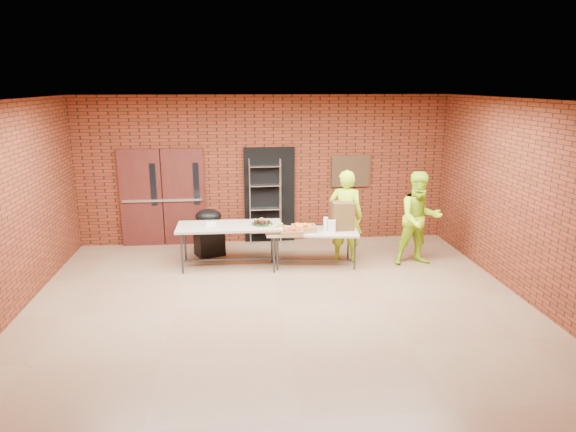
# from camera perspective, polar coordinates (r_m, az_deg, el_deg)

# --- Properties ---
(room) EXTENTS (8.08, 7.08, 3.28)m
(room) POSITION_cam_1_polar(r_m,az_deg,el_deg) (7.77, -1.05, 0.90)
(room) COLOR #8A674A
(room) RESTS_ON ground
(double_doors) EXTENTS (1.78, 0.12, 2.10)m
(double_doors) POSITION_cam_1_polar(r_m,az_deg,el_deg) (11.32, -13.74, 2.01)
(double_doors) COLOR #491B15
(double_doors) RESTS_ON room
(dark_doorway) EXTENTS (1.10, 0.06, 2.10)m
(dark_doorway) POSITION_cam_1_polar(r_m,az_deg,el_deg) (11.26, -2.07, 2.34)
(dark_doorway) COLOR black
(dark_doorway) RESTS_ON room
(bronze_plaque) EXTENTS (0.85, 0.04, 0.70)m
(bronze_plaque) POSITION_cam_1_polar(r_m,az_deg,el_deg) (11.42, 6.99, 4.97)
(bronze_plaque) COLOR #3D2B18
(bronze_plaque) RESTS_ON room
(wire_rack) EXTENTS (0.69, 0.25, 1.87)m
(wire_rack) POSITION_cam_1_polar(r_m,az_deg,el_deg) (11.15, -2.55, 1.60)
(wire_rack) COLOR silver
(wire_rack) RESTS_ON room
(table_left) EXTENTS (1.99, 0.85, 0.82)m
(table_left) POSITION_cam_1_polar(r_m,az_deg,el_deg) (9.82, -6.50, -1.40)
(table_left) COLOR tan
(table_left) RESTS_ON room
(table_right) EXTENTS (1.79, 0.92, 0.71)m
(table_right) POSITION_cam_1_polar(r_m,az_deg,el_deg) (9.80, 2.75, -1.98)
(table_right) COLOR tan
(table_right) RESTS_ON room
(basket_bananas) EXTENTS (0.41, 0.32, 0.13)m
(basket_bananas) POSITION_cam_1_polar(r_m,az_deg,el_deg) (9.64, -1.36, -1.54)
(basket_bananas) COLOR #A48142
(basket_bananas) RESTS_ON table_right
(basket_oranges) EXTENTS (0.44, 0.34, 0.14)m
(basket_oranges) POSITION_cam_1_polar(r_m,az_deg,el_deg) (9.73, 1.77, -1.35)
(basket_oranges) COLOR #A48142
(basket_oranges) RESTS_ON table_right
(basket_apples) EXTENTS (0.41, 0.32, 0.13)m
(basket_apples) POSITION_cam_1_polar(r_m,az_deg,el_deg) (9.51, 0.40, -1.75)
(basket_apples) COLOR #A48142
(basket_apples) RESTS_ON table_right
(muffin_tray) EXTENTS (0.41, 0.41, 0.10)m
(muffin_tray) POSITION_cam_1_polar(r_m,az_deg,el_deg) (9.81, -2.91, -0.66)
(muffin_tray) COLOR #11431A
(muffin_tray) RESTS_ON table_left
(napkin_box) EXTENTS (0.20, 0.13, 0.07)m
(napkin_box) POSITION_cam_1_polar(r_m,az_deg,el_deg) (9.80, -8.56, -0.90)
(napkin_box) COLOR white
(napkin_box) RESTS_ON table_left
(coffee_dispenser) EXTENTS (0.41, 0.36, 0.54)m
(coffee_dispenser) POSITION_cam_1_polar(r_m,az_deg,el_deg) (9.88, 6.06, 0.06)
(coffee_dispenser) COLOR brown
(coffee_dispenser) RESTS_ON table_right
(cup_stack_front) EXTENTS (0.07, 0.07, 0.22)m
(cup_stack_front) POSITION_cam_1_polar(r_m,az_deg,el_deg) (9.71, 4.67, -1.10)
(cup_stack_front) COLOR white
(cup_stack_front) RESTS_ON table_right
(cup_stack_mid) EXTENTS (0.08, 0.08, 0.24)m
(cup_stack_mid) POSITION_cam_1_polar(r_m,az_deg,el_deg) (9.67, 5.08, -1.15)
(cup_stack_mid) COLOR white
(cup_stack_mid) RESTS_ON table_right
(cup_stack_back) EXTENTS (0.09, 0.09, 0.26)m
(cup_stack_back) POSITION_cam_1_polar(r_m,az_deg,el_deg) (9.77, 4.21, -0.89)
(cup_stack_back) COLOR white
(cup_stack_back) RESTS_ON table_right
(covered_grill) EXTENTS (0.66, 0.62, 0.97)m
(covered_grill) POSITION_cam_1_polar(r_m,az_deg,el_deg) (10.58, -8.77, -1.79)
(covered_grill) COLOR black
(covered_grill) RESTS_ON room
(volunteer_woman) EXTENTS (0.78, 0.64, 1.83)m
(volunteer_woman) POSITION_cam_1_polar(r_m,az_deg,el_deg) (10.08, 6.42, -0.01)
(volunteer_woman) COLOR #A9DB18
(volunteer_woman) RESTS_ON room
(volunteer_man) EXTENTS (0.91, 0.73, 1.82)m
(volunteer_man) POSITION_cam_1_polar(r_m,az_deg,el_deg) (10.15, 14.39, -0.29)
(volunteer_man) COLOR #A9DB18
(volunteer_man) RESTS_ON room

